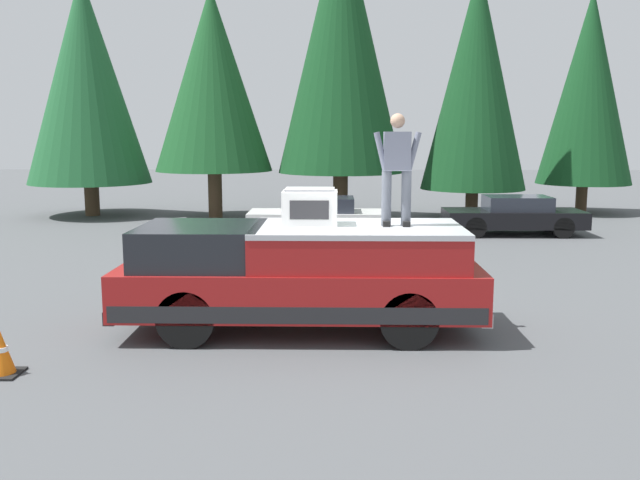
% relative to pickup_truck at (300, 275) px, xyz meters
% --- Properties ---
extents(ground_plane, '(90.00, 90.00, 0.00)m').
position_rel_pickup_truck_xyz_m(ground_plane, '(0.33, -0.73, -0.87)').
color(ground_plane, '#4C4F51').
extents(pickup_truck, '(2.01, 5.54, 1.65)m').
position_rel_pickup_truck_xyz_m(pickup_truck, '(0.00, 0.00, 0.00)').
color(pickup_truck, maroon).
rests_on(pickup_truck, ground).
extents(compressor_unit, '(0.65, 0.84, 0.56)m').
position_rel_pickup_truck_xyz_m(compressor_unit, '(0.17, -0.15, 1.05)').
color(compressor_unit, white).
rests_on(compressor_unit, pickup_truck).
extents(person_on_truck_bed, '(0.29, 0.72, 1.69)m').
position_rel_pickup_truck_xyz_m(person_on_truck_bed, '(0.03, -1.46, 1.68)').
color(person_on_truck_bed, '#4C515B').
rests_on(person_on_truck_bed, pickup_truck).
extents(parked_car_black, '(1.64, 4.10, 1.16)m').
position_rel_pickup_truck_xyz_m(parked_car_black, '(10.15, -5.94, -0.29)').
color(parked_car_black, black).
rests_on(parked_car_black, ground).
extents(parked_car_white, '(1.64, 4.10, 1.16)m').
position_rel_pickup_truck_xyz_m(parked_car_white, '(9.69, -0.08, -0.29)').
color(parked_car_white, white).
rests_on(parked_car_white, ground).
extents(traffic_cone, '(0.47, 0.47, 0.62)m').
position_rel_pickup_truck_xyz_m(traffic_cone, '(-2.06, 3.72, -0.58)').
color(traffic_cone, black).
rests_on(traffic_cone, ground).
extents(conifer_far_left, '(3.48, 3.48, 8.24)m').
position_rel_pickup_truck_xyz_m(conifer_far_left, '(15.80, -9.96, 3.79)').
color(conifer_far_left, '#4C3826').
rests_on(conifer_far_left, ground).
extents(conifer_left, '(3.69, 3.69, 8.74)m').
position_rel_pickup_truck_xyz_m(conifer_left, '(14.13, -5.46, 4.01)').
color(conifer_left, '#4C3826').
rests_on(conifer_left, ground).
extents(conifer_center_left, '(4.40, 4.40, 10.62)m').
position_rel_pickup_truck_xyz_m(conifer_center_left, '(13.99, -0.75, 5.24)').
color(conifer_center_left, '#4C3826').
rests_on(conifer_center_left, ground).
extents(conifer_center_right, '(4.13, 4.13, 8.03)m').
position_rel_pickup_truck_xyz_m(conifer_center_right, '(14.02, 3.74, 3.97)').
color(conifer_center_right, '#4C3826').
rests_on(conifer_center_right, ground).
extents(conifer_right, '(4.40, 4.40, 8.62)m').
position_rel_pickup_truck_xyz_m(conifer_right, '(14.60, 8.42, 4.03)').
color(conifer_right, '#4C3826').
rests_on(conifer_right, ground).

